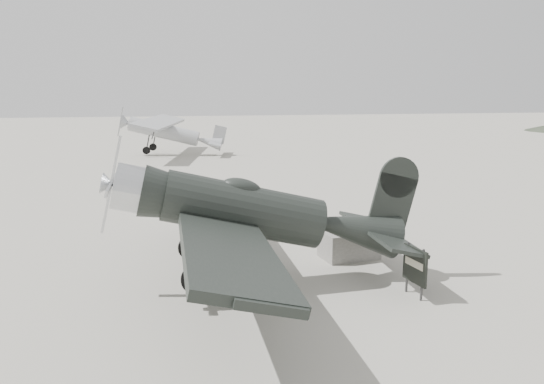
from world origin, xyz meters
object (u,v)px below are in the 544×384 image
at_px(lowwing_monoplane, 258,213).
at_px(equipment_block, 349,244).
at_px(sign_board, 415,266).
at_px(highwing_monoplane, 168,129).

height_order(lowwing_monoplane, equipment_block, lowwing_monoplane).
relative_size(lowwing_monoplane, equipment_block, 6.73).
xyz_separation_m(lowwing_monoplane, sign_board, (3.98, -1.61, -1.23)).
xyz_separation_m(equipment_block, sign_board, (0.69, -3.43, 0.40)).
distance_m(highwing_monoplane, equipment_block, 28.02).
height_order(highwing_monoplane, equipment_block, highwing_monoplane).
bearing_deg(sign_board, highwing_monoplane, 91.28).
bearing_deg(highwing_monoplane, equipment_block, -67.26).
bearing_deg(equipment_block, lowwing_monoplane, -151.05).
xyz_separation_m(highwing_monoplane, sign_board, (6.89, -30.70, -1.26)).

